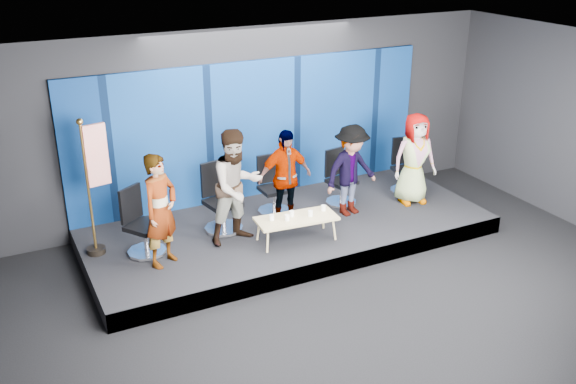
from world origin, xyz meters
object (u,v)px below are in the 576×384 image
chair_a (142,232)px  panelist_b (237,187)px  mug_a (272,218)px  chair_b (221,208)px  chair_e (405,174)px  chair_d (340,186)px  panelist_d (351,170)px  mug_d (310,213)px  panelist_a (161,210)px  coffee_table (296,219)px  panelist_c (285,177)px  panelist_e (414,159)px  mug_e (323,208)px  flag_stand (95,183)px  chair_c (273,194)px  mug_c (292,214)px  mug_b (287,218)px

chair_a → panelist_b: size_ratio=0.58×
panelist_b → mug_a: bearing=-46.7°
chair_b → chair_e: bearing=-9.7°
chair_b → mug_a: chair_b is taller
chair_a → chair_d: bearing=-29.0°
panelist_b → panelist_d: size_ratio=1.15×
chair_d → mug_d: bearing=-147.6°
mug_a → chair_a: bearing=163.3°
panelist_d → mug_a: bearing=-175.6°
panelist_a → coffee_table: size_ratio=1.29×
chair_d → panelist_c: bearing=-176.1°
panelist_d → mug_a: (-1.76, -0.43, -0.38)m
panelist_b → panelist_e: bearing=-9.2°
panelist_b → panelist_e: panelist_b is taller
mug_e → flag_stand: (-3.49, 0.99, 0.72)m
panelist_e → chair_c: bearing=173.1°
chair_a → chair_c: chair_a is taller
chair_b → mug_a: 1.01m
mug_a → panelist_b: bearing=142.9°
chair_a → chair_e: 5.25m
coffee_table → chair_a: bearing=164.0°
chair_d → mug_e: bearing=-142.1°
panelist_c → mug_c: size_ratio=18.05×
coffee_table → mug_a: size_ratio=14.90×
flag_stand → chair_b: bearing=-14.2°
chair_a → chair_b: size_ratio=0.93×
mug_b → coffee_table: bearing=9.0°
mug_e → chair_a: bearing=167.6°
chair_a → chair_b: 1.45m
panelist_b → coffee_table: (0.86, -0.43, -0.58)m
chair_b → mug_c: size_ratio=12.59×
chair_d → panelist_e: panelist_e is taller
mug_d → chair_b: bearing=140.2°
chair_a → mug_e: bearing=-46.2°
chair_d → mug_b: chair_d is taller
chair_d → panelist_e: (1.25, -0.55, 0.52)m
panelist_d → chair_e: 1.64m
panelist_b → mug_b: (0.68, -0.46, -0.50)m
panelist_d → mug_b: 1.67m
mug_b → panelist_c: bearing=66.3°
panelist_c → coffee_table: panelist_c is taller
chair_c → chair_e: bearing=-6.6°
chair_a → mug_e: (2.92, -0.64, 0.10)m
panelist_e → flag_stand: size_ratio=0.77×
chair_b → coffee_table: (0.96, -0.94, -0.01)m
mug_d → flag_stand: bearing=161.2°
chair_b → panelist_b: (0.10, -0.50, 0.57)m
coffee_table → mug_b: bearing=-171.0°
panelist_c → flag_stand: bearing=173.4°
panelist_a → chair_e: size_ratio=1.68×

